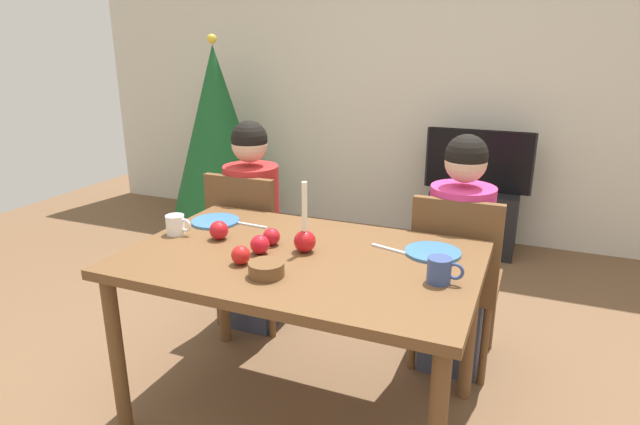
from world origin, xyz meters
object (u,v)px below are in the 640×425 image
Objects in this scene: dining_table at (301,274)px; chair_left at (250,241)px; candle_centerpiece at (305,237)px; mug_left at (176,225)px; apple_by_right_mug at (219,230)px; plate_left at (215,221)px; mug_right at (440,270)px; christmas_tree at (217,129)px; plate_right at (433,252)px; apple_by_left_plate at (260,245)px; apple_far_edge at (271,237)px; apple_near_candle at (241,255)px; tv at (479,161)px; person_right_child at (458,259)px; bowl_walnuts at (266,269)px; tv_stand at (473,220)px; chair_right at (456,273)px; person_left_child at (253,229)px.

dining_table is 1.56× the size of chair_left.
mug_left is (-0.61, -0.03, -0.02)m from candle_centerpiece.
apple_by_right_mug is at bearing -178.56° from candle_centerpiece.
apple_by_right_mug reaches higher than dining_table.
plate_left is 1.13m from mug_right.
christmas_tree is 12.54× the size of mug_right.
plate_right is at bearing 0.24° from plate_left.
plate_right is 2.88× the size of apple_by_left_plate.
mug_left is 1.69× the size of apple_far_edge.
mug_left is 0.96× the size of mug_right.
candle_centerpiece is 0.27m from apple_near_candle.
tv is 2.35m from mug_right.
apple_by_left_plate reaches higher than apple_far_edge.
plate_right is 1.82× the size of mug_left.
person_right_child is at bearing 40.10° from apple_far_edge.
plate_right is at bearing 24.27° from dining_table.
candle_centerpiece reaches higher than apple_by_left_plate.
mug_right is 1.74× the size of apple_near_candle.
mug_left is at bearing 172.31° from apple_by_left_plate.
chair_left is 7.26× the size of mug_left.
dining_table is 0.42m from apple_by_right_mug.
candle_centerpiece reaches higher than bowl_walnuts.
mug_left is at bearing -92.32° from chair_left.
chair_left is at bearing -120.76° from tv_stand.
apple_by_left_plate is (-0.58, -2.35, 0.08)m from tv.
chair_right is at bearing 27.50° from mug_left.
person_right_child is 9.46× the size of mug_left.
person_left_child is 9.04× the size of mug_right.
dining_table is 17.05× the size of apple_by_right_mug.
chair_right is at bearing -86.20° from tv.
plate_right is at bearing -97.01° from chair_right.
plate_right is (1.03, 0.00, 0.00)m from plate_left.
apple_near_candle is at bearing -170.16° from mug_right.
candle_centerpiece is at bearing -45.63° from person_left_child.
mug_right reaches higher than apple_by_right_mug.
tv is at bearing 75.50° from apple_far_edge.
chair_right is 1.12m from person_left_child.
tv_stand is 2.27m from christmas_tree.
bowl_walnuts is 0.22m from apple_by_left_plate.
chair_left is at bearing -52.18° from christmas_tree.
tv is at bearing 91.78° from plate_right.
chair_right is at bearing 82.99° from plate_right.
apple_by_left_plate reaches higher than tv_stand.
person_right_child is 0.46m from plate_right.
chair_left is 1.41× the size of tv_stand.
mug_left is at bearing -114.27° from tv_stand.
plate_right is at bearing 22.60° from apple_by_left_plate.
mug_right reaches higher than apple_by_left_plate.
apple_far_edge is (-0.69, -0.55, 0.27)m from chair_right.
bowl_walnuts is (-0.57, -0.84, 0.26)m from chair_right.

